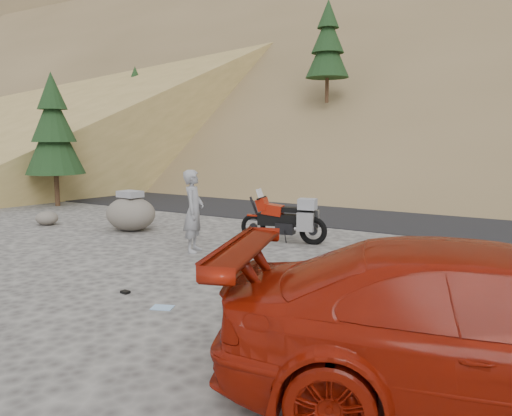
{
  "coord_description": "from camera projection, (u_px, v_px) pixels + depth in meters",
  "views": [
    {
      "loc": [
        5.37,
        -7.81,
        2.64
      ],
      "look_at": [
        -0.55,
        1.98,
        1.0
      ],
      "focal_mm": 35.0,
      "sensor_mm": 36.0,
      "label": 1
    }
  ],
  "objects": [
    {
      "name": "conifer_verge",
      "position": [
        54.0,
        130.0,
        18.78
      ],
      "size": [
        2.2,
        2.2,
        5.04
      ],
      "color": "#341F13",
      "rests_on": "ground"
    },
    {
      "name": "gear_blue_cloth",
      "position": [
        162.0,
        308.0,
        7.75
      ],
      "size": [
        0.39,
        0.35,
        0.01
      ],
      "primitive_type": "cube",
      "rotation": [
        0.0,
        0.0,
        0.38
      ],
      "color": "#8AAFD6",
      "rests_on": "ground"
    },
    {
      "name": "ground",
      "position": [
        228.0,
        273.0,
        9.74
      ],
      "size": [
        140.0,
        140.0,
        0.0
      ],
      "primitive_type": "plane",
      "color": "#484543",
      "rests_on": "ground"
    },
    {
      "name": "red_car",
      "position": [
        505.0,
        415.0,
        4.78
      ],
      "size": [
        6.0,
        3.82,
        1.62
      ],
      "primitive_type": "imported",
      "rotation": [
        0.0,
        0.0,
        1.87
      ],
      "color": "maroon",
      "rests_on": "ground"
    },
    {
      "name": "gear_blue_mat",
      "position": [
        385.0,
        307.0,
        7.5
      ],
      "size": [
        0.56,
        0.38,
        0.21
      ],
      "primitive_type": "cylinder",
      "rotation": [
        0.0,
        1.57,
        0.38
      ],
      "color": "#1A3F9D",
      "rests_on": "ground"
    },
    {
      "name": "gear_bottle",
      "position": [
        398.0,
        314.0,
        7.14
      ],
      "size": [
        0.11,
        0.11,
        0.24
      ],
      "primitive_type": "cylinder",
      "rotation": [
        0.0,
        0.0,
        -0.32
      ],
      "color": "#1A3F9D",
      "rests_on": "ground"
    },
    {
      "name": "gear_white_cloth",
      "position": [
        286.0,
        301.0,
        8.08
      ],
      "size": [
        0.44,
        0.4,
        0.01
      ],
      "primitive_type": "cube",
      "rotation": [
        0.0,
        0.0,
        0.08
      ],
      "color": "white",
      "rests_on": "ground"
    },
    {
      "name": "hillside",
      "position": [
        495.0,
        37.0,
        42.82
      ],
      "size": [
        120.0,
        73.0,
        46.72
      ],
      "color": "brown",
      "rests_on": "ground"
    },
    {
      "name": "small_rock",
      "position": [
        47.0,
        218.0,
        15.01
      ],
      "size": [
        0.82,
        0.77,
        0.42
      ],
      "rotation": [
        0.0,
        0.0,
        0.25
      ],
      "color": "#5D5850",
      "rests_on": "ground"
    },
    {
      "name": "gear_glove_a",
      "position": [
        125.0,
        292.0,
        8.48
      ],
      "size": [
        0.16,
        0.12,
        0.04
      ],
      "primitive_type": "cube",
      "rotation": [
        0.0,
        0.0,
        -0.11
      ],
      "color": "black",
      "rests_on": "ground"
    },
    {
      "name": "motorcycle",
      "position": [
        287.0,
        220.0,
        12.49
      ],
      "size": [
        2.26,
        0.9,
        1.35
      ],
      "rotation": [
        0.0,
        0.0,
        0.19
      ],
      "color": "black",
      "rests_on": "ground"
    },
    {
      "name": "road",
      "position": [
        374.0,
        213.0,
        17.37
      ],
      "size": [
        120.0,
        7.0,
        0.05
      ],
      "primitive_type": "cube",
      "color": "black",
      "rests_on": "ground"
    },
    {
      "name": "gear_funnel",
      "position": [
        417.0,
        326.0,
        6.81
      ],
      "size": [
        0.15,
        0.15,
        0.16
      ],
      "primitive_type": "cone",
      "rotation": [
        0.0,
        0.0,
        -0.22
      ],
      "color": "red",
      "rests_on": "ground"
    },
    {
      "name": "boulder",
      "position": [
        131.0,
        213.0,
        14.08
      ],
      "size": [
        1.77,
        1.63,
        1.13
      ],
      "rotation": [
        0.0,
        0.0,
        -0.3
      ],
      "color": "#5D5850",
      "rests_on": "ground"
    },
    {
      "name": "man",
      "position": [
        194.0,
        252.0,
        11.56
      ],
      "size": [
        0.69,
        0.81,
        1.9
      ],
      "primitive_type": "imported",
      "rotation": [
        0.0,
        0.0,
        1.97
      ],
      "color": "gray",
      "rests_on": "ground"
    }
  ]
}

